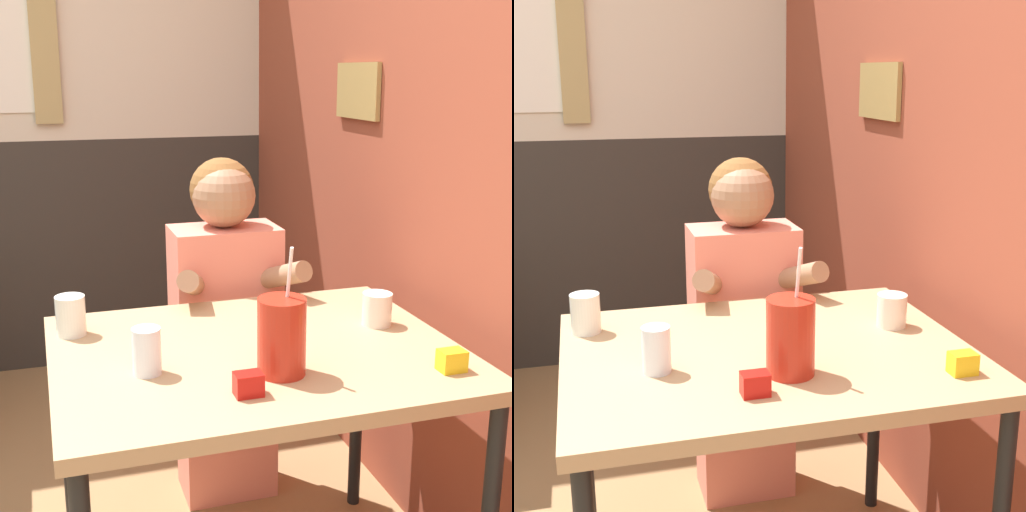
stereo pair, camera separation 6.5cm
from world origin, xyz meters
TOP-DOWN VIEW (x-y plane):
  - brick_wall_right at (1.28, 1.14)m, footprint 0.08×4.27m
  - main_table at (0.66, 0.42)m, footprint 0.99×0.79m
  - person_seated at (0.73, 0.98)m, footprint 0.42×0.40m
  - cocktail_pitcher at (0.67, 0.26)m, footprint 0.11×0.11m
  - glass_near_pitcher at (0.38, 0.35)m, footprint 0.07×0.07m
  - glass_center at (0.23, 0.65)m, footprint 0.08×0.08m
  - glass_far_side at (1.02, 0.49)m, footprint 0.08×0.08m
  - condiment_ketchup at (0.57, 0.18)m, footprint 0.06×0.04m
  - condiment_mustard at (1.05, 0.16)m, footprint 0.06×0.04m

SIDE VIEW (x-z plane):
  - person_seated at x=0.73m, z-range 0.03..1.18m
  - main_table at x=0.66m, z-range 0.30..1.05m
  - condiment_ketchup at x=0.57m, z-range 0.74..0.79m
  - condiment_mustard at x=1.05m, z-range 0.74..0.79m
  - glass_far_side at x=1.02m, z-range 0.74..0.83m
  - glass_center at x=0.23m, z-range 0.74..0.85m
  - glass_near_pitcher at x=0.38m, z-range 0.74..0.85m
  - cocktail_pitcher at x=0.67m, z-range 0.69..0.98m
  - brick_wall_right at x=1.28m, z-range 0.00..2.70m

